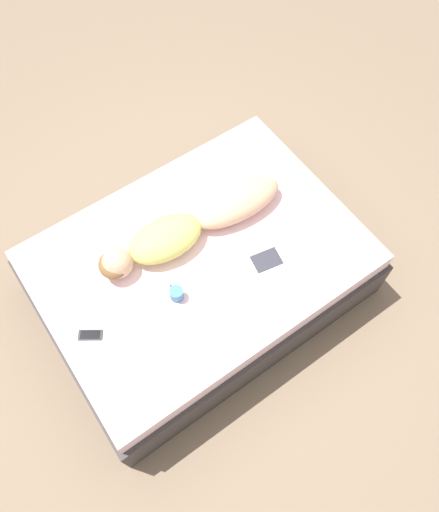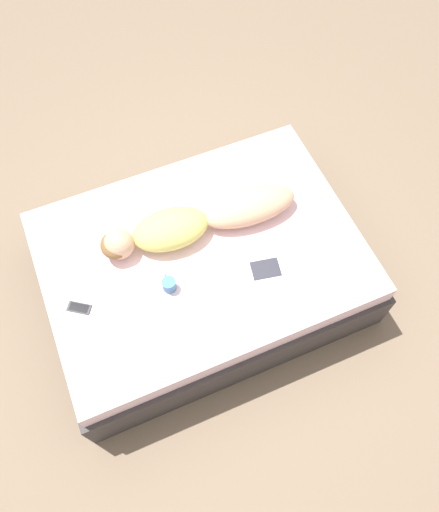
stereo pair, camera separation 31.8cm
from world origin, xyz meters
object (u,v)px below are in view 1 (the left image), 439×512
object	(u,v)px
person	(189,226)
open_magazine	(273,273)
coffee_mug	(176,293)
cell_phone	(90,335)

from	to	relation	value
person	open_magazine	distance (m)	0.62
open_magazine	coffee_mug	distance (m)	0.63
person	cell_phone	world-z (taller)	person
open_magazine	coffee_mug	world-z (taller)	coffee_mug
person	open_magazine	size ratio (longest dim) A/B	2.92
person	coffee_mug	size ratio (longest dim) A/B	10.94
person	coffee_mug	world-z (taller)	person
coffee_mug	cell_phone	xyz separation A→B (m)	(0.08, 0.56, -0.04)
open_magazine	coffee_mug	xyz separation A→B (m)	(0.22, 0.59, 0.04)
coffee_mug	cell_phone	size ratio (longest dim) A/B	0.78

